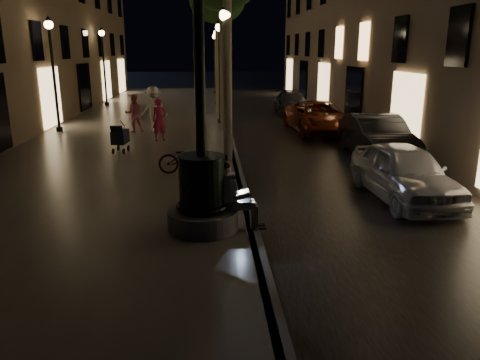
{
  "coord_description": "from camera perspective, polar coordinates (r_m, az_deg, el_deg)",
  "views": [
    {
      "loc": [
        -0.84,
        -6.79,
        3.66
      ],
      "look_at": [
        -0.19,
        3.0,
        0.92
      ],
      "focal_mm": 35.0,
      "sensor_mm": 36.0,
      "label": 1
    }
  ],
  "objects": [
    {
      "name": "seated_man_laptop",
      "position": [
        9.22,
        -0.81,
        -1.65
      ],
      "size": [
        1.01,
        0.34,
        1.38
      ],
      "color": "tan",
      "rests_on": "promenade"
    },
    {
      "name": "lamp_curb_c",
      "position": [
        30.8,
        -2.87,
        14.82
      ],
      "size": [
        0.36,
        0.36,
        4.81
      ],
      "color": "black",
      "rests_on": "promenade"
    },
    {
      "name": "lamp_left_b",
      "position": [
        21.81,
        -21.92,
        13.42
      ],
      "size": [
        0.36,
        0.36,
        4.81
      ],
      "color": "black",
      "rests_on": "promenade"
    },
    {
      "name": "tree_third",
      "position": [
        26.91,
        -2.8,
        20.89
      ],
      "size": [
        3.0,
        3.0,
        7.2
      ],
      "color": "#6B604C",
      "rests_on": "promenade"
    },
    {
      "name": "promenade",
      "position": [
        22.31,
        -11.95,
        6.11
      ],
      "size": [
        8.0,
        45.0,
        0.2
      ],
      "primitive_type": "cube",
      "color": "#68635C",
      "rests_on": "ground"
    },
    {
      "name": "ground",
      "position": [
        22.12,
        -1.56,
        6.09
      ],
      "size": [
        120.0,
        120.0,
        0.0
      ],
      "primitive_type": "plane",
      "color": "black",
      "rests_on": "ground"
    },
    {
      "name": "fountain_lamppost",
      "position": [
        9.13,
        -4.66,
        0.0
      ],
      "size": [
        1.4,
        1.4,
        5.21
      ],
      "color": "#59595B",
      "rests_on": "promenade"
    },
    {
      "name": "curb_strip",
      "position": [
        22.1,
        -1.57,
        6.35
      ],
      "size": [
        0.25,
        45.0,
        0.2
      ],
      "primitive_type": "cube",
      "color": "#59595B",
      "rests_on": "ground"
    },
    {
      "name": "stroller",
      "position": [
        16.72,
        -14.42,
        5.1
      ],
      "size": [
        0.53,
        1.08,
        1.1
      ],
      "rotation": [
        0.0,
        0.0,
        -0.1
      ],
      "color": "black",
      "rests_on": "promenade"
    },
    {
      "name": "lamp_curb_a",
      "position": [
        14.81,
        -1.75,
        13.97
      ],
      "size": [
        0.36,
        0.36,
        4.81
      ],
      "color": "black",
      "rests_on": "promenade"
    },
    {
      "name": "car_third",
      "position": [
        21.58,
        9.56,
        7.54
      ],
      "size": [
        2.62,
        5.21,
        1.41
      ],
      "primitive_type": "imported",
      "rotation": [
        0.0,
        0.0,
        0.05
      ],
      "color": "#913212",
      "rests_on": "ground"
    },
    {
      "name": "pedestrian_red",
      "position": [
        18.59,
        -9.77,
        7.26
      ],
      "size": [
        0.72,
        0.63,
        1.66
      ],
      "primitive_type": "imported",
      "rotation": [
        0.0,
        0.0,
        0.46
      ],
      "color": "#B42443",
      "rests_on": "promenade"
    },
    {
      "name": "lamp_left_c",
      "position": [
        31.49,
        -16.32,
        14.25
      ],
      "size": [
        0.36,
        0.36,
        4.81
      ],
      "color": "black",
      "rests_on": "promenade"
    },
    {
      "name": "tree_far",
      "position": [
        32.92,
        -2.87,
        20.44
      ],
      "size": [
        3.0,
        3.0,
        7.5
      ],
      "color": "#6B604C",
      "rests_on": "promenade"
    },
    {
      "name": "bicycle",
      "position": [
        13.56,
        -6.37,
        2.68
      ],
      "size": [
        1.72,
        0.68,
        0.89
      ],
      "primitive_type": "imported",
      "rotation": [
        0.0,
        0.0,
        1.62
      ],
      "color": "black",
      "rests_on": "promenade"
    },
    {
      "name": "lamp_curb_d",
      "position": [
        38.8,
        -3.09,
        14.98
      ],
      "size": [
        0.36,
        0.36,
        4.81
      ],
      "color": "black",
      "rests_on": "promenade"
    },
    {
      "name": "pedestrian_pink",
      "position": [
        20.81,
        -12.81,
        7.92
      ],
      "size": [
        0.94,
        0.82,
        1.62
      ],
      "primitive_type": "imported",
      "rotation": [
        0.0,
        0.0,
        3.45
      ],
      "color": "#C36775",
      "rests_on": "promenade"
    },
    {
      "name": "car_second",
      "position": [
        16.89,
        16.34,
        5.07
      ],
      "size": [
        1.62,
        4.56,
        1.5
      ],
      "primitive_type": "imported",
      "rotation": [
        0.0,
        0.0,
        -0.01
      ],
      "color": "black",
      "rests_on": "ground"
    },
    {
      "name": "car_rear",
      "position": [
        28.0,
        6.28,
        9.31
      ],
      "size": [
        1.86,
        4.36,
        1.25
      ],
      "primitive_type": "imported",
      "rotation": [
        0.0,
        0.0,
        -0.03
      ],
      "color": "#302F34",
      "rests_on": "ground"
    },
    {
      "name": "car_front",
      "position": [
        12.4,
        19.38,
        0.9
      ],
      "size": [
        1.82,
        4.17,
        1.4
      ],
      "primitive_type": "imported",
      "rotation": [
        0.0,
        0.0,
        0.04
      ],
      "color": "#B7B8C0",
      "rests_on": "ground"
    },
    {
      "name": "pedestrian_white",
      "position": [
        20.88,
        -10.5,
        8.51
      ],
      "size": [
        1.43,
        1.15,
        1.94
      ],
      "primitive_type": "imported",
      "rotation": [
        0.0,
        0.0,
        3.55
      ],
      "color": "white",
      "rests_on": "promenade"
    },
    {
      "name": "cobble_lane",
      "position": [
        22.43,
        6.16,
        6.17
      ],
      "size": [
        6.0,
        45.0,
        0.02
      ],
      "primitive_type": "cube",
      "color": "black",
      "rests_on": "ground"
    },
    {
      "name": "lamp_curb_b",
      "position": [
        22.8,
        -2.51,
        14.54
      ],
      "size": [
        0.36,
        0.36,
        4.81
      ],
      "color": "black",
      "rests_on": "promenade"
    }
  ]
}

